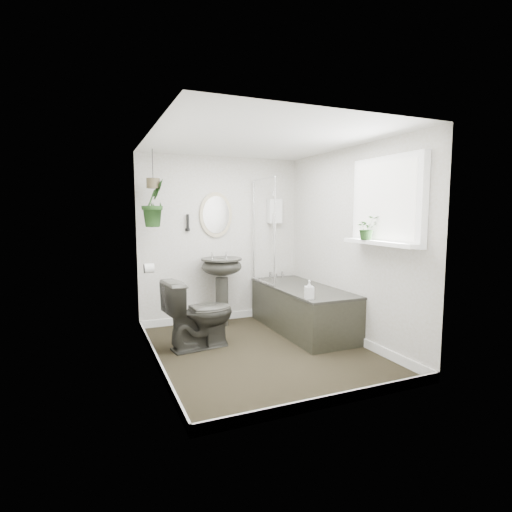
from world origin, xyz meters
name	(u,v)px	position (x,y,z in m)	size (l,w,h in m)	color
floor	(261,352)	(0.00, 0.00, -0.01)	(2.30, 2.80, 0.02)	black
ceiling	(262,139)	(0.00, 0.00, 2.31)	(2.30, 2.80, 0.02)	white
wall_back	(221,240)	(0.00, 1.41, 1.15)	(2.30, 0.02, 2.30)	silver
wall_front	(336,264)	(0.00, -1.41, 1.15)	(2.30, 0.02, 2.30)	silver
wall_left	(152,253)	(-1.16, 0.00, 1.15)	(0.02, 2.80, 2.30)	silver
wall_right	(350,245)	(1.16, 0.00, 1.15)	(0.02, 2.80, 2.30)	silver
skirting	(261,346)	(0.00, 0.00, 0.05)	(2.30, 2.80, 0.10)	white
bathtub	(302,309)	(0.80, 0.50, 0.29)	(0.72, 1.72, 0.58)	#2C2B26
bath_screen	(264,231)	(0.47, 0.99, 1.28)	(0.04, 0.72, 1.40)	silver
shower_box	(275,211)	(0.80, 1.34, 1.55)	(0.20, 0.10, 0.35)	white
oval_mirror	(216,215)	(-0.08, 1.37, 1.50)	(0.46, 0.03, 0.62)	#C5B58E
wall_sconce	(188,222)	(-0.48, 1.36, 1.40)	(0.04, 0.04, 0.22)	black
toilet_roll_holder	(149,268)	(-1.10, 0.70, 0.90)	(0.11, 0.11, 0.11)	white
window_recess	(387,201)	(1.09, -0.70, 1.65)	(0.08, 1.00, 0.90)	white
window_sill	(380,243)	(1.02, -0.70, 1.23)	(0.18, 1.00, 0.04)	white
window_blinds	(384,201)	(1.04, -0.70, 1.65)	(0.01, 0.86, 0.76)	white
toilet	(200,313)	(-0.60, 0.38, 0.40)	(0.45, 0.78, 0.80)	#2C2B26
pedestal_sink	(222,292)	(-0.08, 1.14, 0.46)	(0.55, 0.46, 0.93)	#2C2B26
sill_plant	(367,228)	(0.97, -0.54, 1.38)	(0.23, 0.20, 0.25)	black
hanging_plant	(154,203)	(-0.97, 1.07, 1.65)	(0.32, 0.26, 0.59)	black
soap_bottle	(309,290)	(0.51, -0.16, 0.68)	(0.09, 0.10, 0.21)	black
hanging_pot	(153,183)	(-0.97, 1.07, 1.89)	(0.16, 0.16, 0.12)	#49412B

